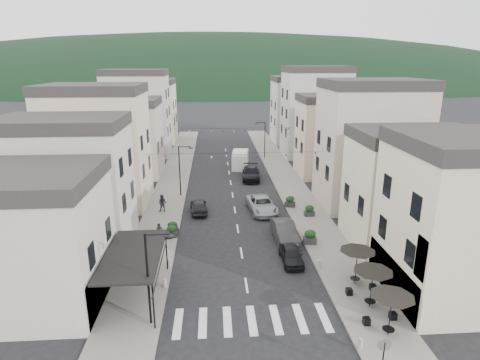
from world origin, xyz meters
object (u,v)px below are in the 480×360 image
at_px(parked_car_b, 285,232).
at_px(parked_car_a, 291,254).
at_px(parked_car_c, 262,205).
at_px(pedestrian_b, 163,203).
at_px(parked_car_e, 199,206).
at_px(delivery_van, 240,159).
at_px(parked_car_d, 251,173).
at_px(pedestrian_a, 159,232).

bearing_deg(parked_car_b, parked_car_a, -95.24).
distance_m(parked_car_b, parked_car_c, 7.19).
bearing_deg(pedestrian_b, parked_car_c, 5.76).
height_order(parked_car_c, parked_car_e, parked_car_c).
relative_size(delivery_van, pedestrian_b, 3.05).
bearing_deg(parked_car_b, parked_car_d, 90.68).
distance_m(parked_car_c, pedestrian_b, 10.35).
bearing_deg(parked_car_c, pedestrian_b, 171.59).
distance_m(parked_car_a, delivery_van, 29.56).
distance_m(parked_car_b, pedestrian_a, 10.97).
relative_size(pedestrian_a, pedestrian_b, 0.89).
bearing_deg(delivery_van, parked_car_b, -77.67).
xyz_separation_m(parked_car_a, parked_car_b, (0.17, 4.01, 0.16)).
bearing_deg(parked_car_d, parked_car_a, -82.99).
bearing_deg(parked_car_e, parked_car_b, 131.82).
bearing_deg(parked_car_a, parked_car_d, 92.10).
distance_m(parked_car_d, pedestrian_b, 15.61).
xyz_separation_m(parked_car_d, pedestrian_a, (-9.78, -18.88, 0.13)).
bearing_deg(parked_car_d, delivery_van, 103.61).
relative_size(parked_car_e, pedestrian_b, 2.24).
height_order(parked_car_e, pedestrian_a, pedestrian_a).
distance_m(parked_car_a, pedestrian_b, 16.14).
height_order(parked_car_a, parked_car_e, parked_car_e).
xyz_separation_m(parked_car_c, pedestrian_a, (-9.78, -6.82, 0.17)).
distance_m(parked_car_a, parked_car_d, 23.18).
bearing_deg(parked_car_d, pedestrian_b, -126.96).
relative_size(parked_car_a, pedestrian_a, 2.34).
bearing_deg(pedestrian_b, delivery_van, 70.43).
xyz_separation_m(parked_car_d, delivery_van, (-1.01, 6.32, 0.46)).
height_order(delivery_van, pedestrian_b, delivery_van).
height_order(parked_car_a, delivery_van, delivery_van).
distance_m(parked_car_a, parked_car_e, 13.61).
xyz_separation_m(parked_car_a, delivery_van, (-2.02, 29.48, 0.62)).
xyz_separation_m(parked_car_c, delivery_van, (-1.01, 18.39, 0.49)).
bearing_deg(pedestrian_b, parked_car_a, -37.48).
relative_size(parked_car_c, pedestrian_a, 3.40).
height_order(parked_car_e, pedestrian_b, pedestrian_b).
height_order(parked_car_d, parked_car_e, parked_car_d).
xyz_separation_m(parked_car_d, pedestrian_b, (-10.34, -11.70, 0.23)).
relative_size(parked_car_b, pedestrian_b, 2.68).
bearing_deg(delivery_van, pedestrian_b, -109.95).
xyz_separation_m(parked_car_e, pedestrian_a, (-3.19, -7.02, 0.24)).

